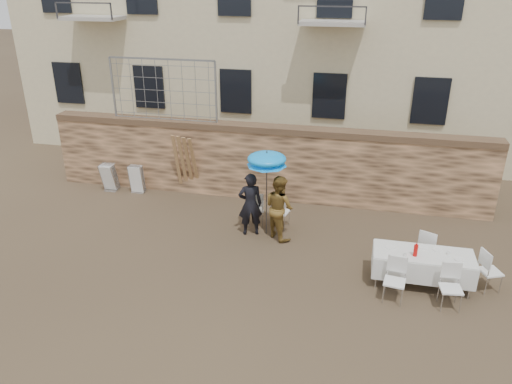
% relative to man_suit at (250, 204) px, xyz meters
% --- Properties ---
extents(ground, '(80.00, 80.00, 0.00)m').
position_rel_man_suit_xyz_m(ground, '(-0.15, -2.63, -0.85)').
color(ground, brown).
rests_on(ground, ground).
extents(stone_wall, '(13.00, 0.50, 2.20)m').
position_rel_man_suit_xyz_m(stone_wall, '(-0.15, 2.37, 0.25)').
color(stone_wall, '#906848').
rests_on(stone_wall, ground).
extents(chain_link_fence, '(3.20, 0.06, 1.80)m').
position_rel_man_suit_xyz_m(chain_link_fence, '(-3.15, 2.37, 2.25)').
color(chain_link_fence, gray).
rests_on(chain_link_fence, stone_wall).
extents(man_suit, '(0.72, 0.59, 1.69)m').
position_rel_man_suit_xyz_m(man_suit, '(0.00, 0.00, 0.00)').
color(man_suit, black).
rests_on(man_suit, ground).
extents(woman_dress, '(1.04, 1.02, 1.69)m').
position_rel_man_suit_xyz_m(woman_dress, '(0.75, 0.00, -0.00)').
color(woman_dress, olive).
rests_on(woman_dress, ground).
extents(umbrella, '(1.01, 1.01, 2.12)m').
position_rel_man_suit_xyz_m(umbrella, '(0.40, 0.10, 1.16)').
color(umbrella, '#3F3F44').
rests_on(umbrella, ground).
extents(couple_chair_left, '(0.61, 0.61, 0.96)m').
position_rel_man_suit_xyz_m(couple_chair_left, '(0.00, 0.55, -0.37)').
color(couple_chair_left, white).
rests_on(couple_chair_left, ground).
extents(couple_chair_right, '(0.57, 0.57, 0.96)m').
position_rel_man_suit_xyz_m(couple_chair_right, '(0.70, 0.55, -0.37)').
color(couple_chair_right, white).
rests_on(couple_chair_right, ground).
extents(banquet_table, '(2.10, 0.85, 0.78)m').
position_rel_man_suit_xyz_m(banquet_table, '(4.15, -1.42, -0.12)').
color(banquet_table, silver).
rests_on(banquet_table, ground).
extents(soda_bottle, '(0.09, 0.09, 0.26)m').
position_rel_man_suit_xyz_m(soda_bottle, '(3.95, -1.57, 0.06)').
color(soda_bottle, red).
rests_on(soda_bottle, banquet_table).
extents(table_chair_front_left, '(0.54, 0.54, 0.96)m').
position_rel_man_suit_xyz_m(table_chair_front_left, '(3.55, -2.17, -0.37)').
color(table_chair_front_left, white).
rests_on(table_chair_front_left, ground).
extents(table_chair_front_right, '(0.53, 0.53, 0.96)m').
position_rel_man_suit_xyz_m(table_chair_front_right, '(4.65, -2.17, -0.37)').
color(table_chair_front_right, white).
rests_on(table_chair_front_right, ground).
extents(table_chair_back, '(0.64, 0.64, 0.96)m').
position_rel_man_suit_xyz_m(table_chair_back, '(4.35, -0.62, -0.37)').
color(table_chair_back, white).
rests_on(table_chair_back, ground).
extents(table_chair_side, '(0.63, 0.63, 0.96)m').
position_rel_man_suit_xyz_m(table_chair_side, '(5.55, -1.32, -0.37)').
color(table_chair_side, white).
rests_on(table_chair_side, ground).
extents(chair_stack_left, '(0.46, 0.40, 0.92)m').
position_rel_man_suit_xyz_m(chair_stack_left, '(-4.90, 1.89, -0.39)').
color(chair_stack_left, white).
rests_on(chair_stack_left, ground).
extents(chair_stack_right, '(0.46, 0.32, 0.92)m').
position_rel_man_suit_xyz_m(chair_stack_right, '(-4.00, 1.89, -0.39)').
color(chair_stack_right, white).
rests_on(chair_stack_right, ground).
extents(wood_planks, '(0.70, 0.20, 2.00)m').
position_rel_man_suit_xyz_m(wood_planks, '(-2.40, 1.96, 0.15)').
color(wood_planks, '#A37749').
rests_on(wood_planks, ground).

